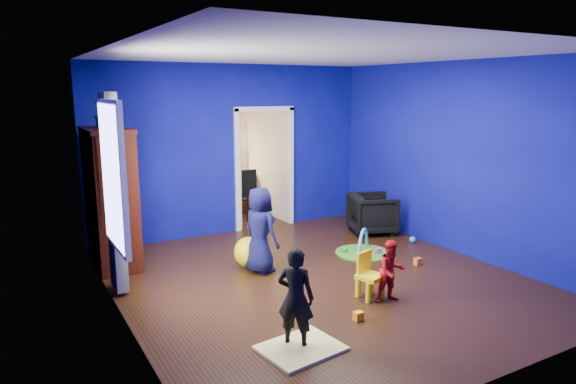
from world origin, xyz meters
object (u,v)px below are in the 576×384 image
vase (110,120)px  tv_armoire (111,198)px  child_navy (260,230)px  crt_tv (114,195)px  folding_chair (251,197)px  armchair (373,214)px  hopper_ball (249,252)px  study_desk (231,192)px  play_mat (363,253)px  toddler_red (391,271)px  kid_chair (370,278)px  child_black (296,297)px

vase → tv_armoire: size_ratio=0.12×
child_navy → crt_tv: crt_tv is taller
vase → folding_chair: size_ratio=0.26×
armchair → hopper_ball: size_ratio=1.73×
study_desk → vase: bearing=-137.2°
play_mat → folding_chair: (-0.59, 2.70, 0.45)m
play_mat → tv_armoire: bearing=158.4°
armchair → hopper_ball: (-2.63, -0.53, -0.13)m
toddler_red → kid_chair: bearing=136.0°
vase → play_mat: size_ratio=0.29×
crt_tv → play_mat: bearing=-21.8°
study_desk → crt_tv: bearing=-140.2°
tv_armoire → study_desk: (2.82, 2.31, -0.60)m
armchair → tv_armoire: bearing=103.6°
toddler_red → play_mat: toddler_red is taller
armchair → toddler_red: (-1.69, -2.45, 0.03)m
armchair → toddler_red: size_ratio=1.01×
child_navy → folding_chair: bearing=-39.6°
child_black → toddler_red: child_black is taller
toddler_red → armchair: bearing=64.5°
child_black → play_mat: (2.36, 1.97, -0.49)m
kid_chair → play_mat: kid_chair is taller
toddler_red → study_desk: size_ratio=0.85×
kid_chair → hopper_ball: bearing=96.6°
toddler_red → child_black: bearing=-157.2°
tv_armoire → study_desk: tv_armoire is taller
toddler_red → crt_tv: crt_tv is taller
hopper_ball → play_mat: bearing=-10.2°
vase → kid_chair: (2.43, -2.44, -1.83)m
child_navy → folding_chair: size_ratio=1.29×
vase → kid_chair: 3.91m
vase → tv_armoire: (0.00, 0.30, -1.10)m
child_black → study_desk: bearing=-60.1°
tv_armoire → crt_tv: size_ratio=2.80×
vase → toddler_red: bearing=-45.6°
child_navy → toddler_red: 1.90m
child_navy → toddler_red: (0.89, -1.67, -0.22)m
tv_armoire → child_navy: bearing=-37.1°
tv_armoire → kid_chair: 3.74m
hopper_ball → kid_chair: bearing=-65.2°
vase → study_desk: 4.21m
child_black → crt_tv: bearing=-25.6°
child_black → play_mat: 3.11m
kid_chair → study_desk: 5.07m
vase → tv_armoire: bearing=90.0°
folding_chair → armchair: bearing=-51.8°
armchair → toddler_red: 2.97m
crt_tv → folding_chair: (2.78, 1.35, -0.56)m
kid_chair → folding_chair: folding_chair is taller
armchair → kid_chair: 2.91m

